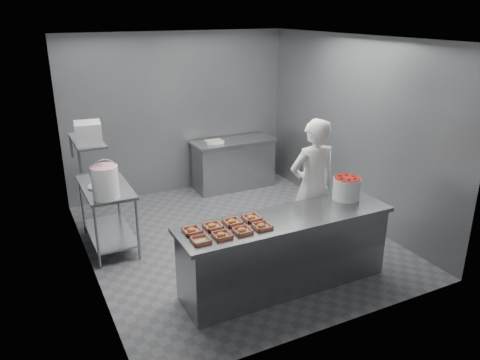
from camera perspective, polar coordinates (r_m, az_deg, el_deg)
name	(u,v)px	position (r m, az deg, el deg)	size (l,w,h in m)	color
floor	(235,239)	(6.85, -0.61, -7.16)	(4.50, 4.50, 0.00)	#4C4C51
ceiling	(234,38)	(6.09, -0.71, 16.94)	(4.50, 4.50, 0.00)	white
wall_back	(179,114)	(8.35, -7.50, 7.96)	(4.00, 0.04, 2.80)	slate
wall_left	(81,167)	(5.78, -18.79, 1.50)	(0.04, 4.50, 2.80)	slate
wall_right	(352,130)	(7.39, 13.50, 5.98)	(0.04, 4.50, 2.80)	slate
service_counter	(285,252)	(5.59, 5.52, -8.69)	(2.60, 0.70, 0.90)	slate
prep_table	(108,207)	(6.66, -15.85, -3.16)	(0.60, 1.20, 0.90)	slate
back_counter	(234,164)	(8.61, -0.78, 1.98)	(1.50, 0.60, 0.90)	slate
wall_shelf	(87,141)	(6.33, -18.17, 4.58)	(0.35, 0.90, 0.03)	slate
tray_0	(201,240)	(4.83, -4.80, -7.31)	(0.19, 0.18, 0.04)	tan
tray_1	(222,235)	(4.91, -2.23, -6.73)	(0.19, 0.18, 0.06)	tan
tray_2	(242,231)	(5.00, 0.29, -6.18)	(0.19, 0.18, 0.06)	tan
tray_3	(262,226)	(5.11, 2.70, -5.63)	(0.19, 0.18, 0.06)	tan
tray_4	(192,230)	(5.03, -5.88, -6.14)	(0.19, 0.18, 0.06)	tan
tray_5	(213,226)	(5.11, -3.35, -5.63)	(0.19, 0.18, 0.06)	tan
tray_6	(233,222)	(5.20, -0.92, -5.12)	(0.19, 0.18, 0.06)	tan
tray_7	(252,218)	(5.30, 1.43, -4.62)	(0.19, 0.18, 0.06)	tan
worker	(312,187)	(6.24, 8.81, -0.88)	(0.68, 0.44, 1.85)	white
strawberry_tub	(347,187)	(5.97, 12.86, -0.88)	(0.34, 0.34, 0.28)	silver
glaze_bucket	(105,181)	(6.06, -16.12, -0.17)	(0.35, 0.33, 0.51)	silver
bucket_lid	(99,186)	(6.53, -16.82, -0.72)	(0.30, 0.30, 0.02)	silver
rag	(100,177)	(6.88, -16.65, 0.35)	(0.15, 0.13, 0.02)	#CCB28C
appliance	(88,133)	(6.10, -18.02, 5.49)	(0.31, 0.36, 0.27)	gray
paper_stack	(214,142)	(8.32, -3.18, 4.69)	(0.30, 0.22, 0.05)	silver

